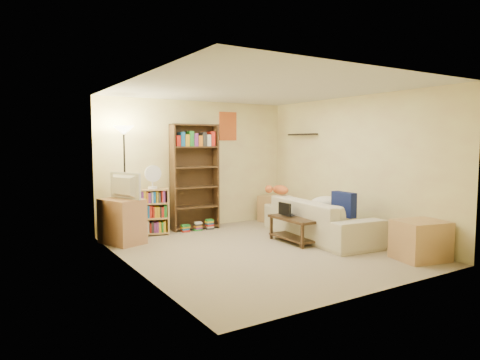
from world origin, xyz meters
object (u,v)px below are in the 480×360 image
Objects in this scene: short_bookshelf at (150,212)px; desk_fan at (153,176)px; sofa at (319,219)px; end_cabinet at (420,240)px; coffee_table at (297,226)px; television at (121,186)px; tabby_cat at (278,190)px; tall_bookshelf at (195,174)px; laptop at (291,215)px; floor_lamp at (124,150)px; mug at (312,215)px; tv_stand at (122,221)px; side_table at (273,209)px.

short_bookshelf is 1.97× the size of desk_fan.
sofa reaches higher than end_cabinet.
coffee_table is 1.14× the size of short_bookshelf.
desk_fan reaches higher than television.
desk_fan reaches higher than tabby_cat.
tall_bookshelf is at bearing 7.35° from desk_fan.
end_cabinet is (0.80, -1.96, -0.16)m from laptop.
tabby_cat is 1.14m from coffee_table.
short_bookshelf is 4.55m from end_cabinet.
laptop is 0.22× the size of floor_lamp.
mug is at bearing -57.50° from coffee_table.
tabby_cat is 0.65× the size of short_bookshelf.
laptop is 2.91m from television.
end_cabinet is (0.67, -1.58, -0.19)m from mug.
laptop is 0.40m from mug.
tabby_cat is 2.94m from tv_stand.
tv_stand is at bearing -134.93° from short_bookshelf.
side_table is (2.70, -0.10, -0.15)m from short_bookshelf.
short_bookshelf is at bearing -78.99° from television.
tall_bookshelf is at bearing 18.22° from short_bookshelf.
desk_fan reaches higher than tv_stand.
floor_lamp is (-0.50, -0.16, 1.14)m from short_bookshelf.
mug is 2.07m from side_table.
television is 1.10× the size of end_cabinet.
tv_stand is 0.88× the size of short_bookshelf.
laptop is 2.57m from desk_fan.
tall_bookshelf is (1.56, 0.45, 0.70)m from tv_stand.
mug is (0.13, -0.38, 0.04)m from laptop.
sofa is 3.61× the size of end_cabinet.
tall_bookshelf is 4.73× the size of desk_fan.
television reaches higher than laptop.
sofa is 0.48m from mug.
short_bookshelf reaches higher than coffee_table.
mug is at bearing -108.21° from side_table.
desk_fan is (0.67, 0.33, 0.71)m from tv_stand.
end_cabinet is (3.22, -3.48, -1.28)m from floor_lamp.
tall_bookshelf is 1.14m from short_bookshelf.
floor_lamp reaches higher than television.
tall_bookshelf reaches higher than tabby_cat.
tall_bookshelf is 1.94m from side_table.
desk_fan is at bearing 12.00° from floor_lamp.
mug is 2.91m from desk_fan.
floor_lamp reaches higher than end_cabinet.
sofa is 19.76× the size of mug.
tall_bookshelf reaches higher than television.
floor_lamp is at bearing -178.92° from side_table.
tv_stand is at bearing 71.45° from sofa.
laptop is at bearing 112.28° from end_cabinet.
television is 0.37× the size of tall_bookshelf.
tabby_cat is 2.37m from desk_fan.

